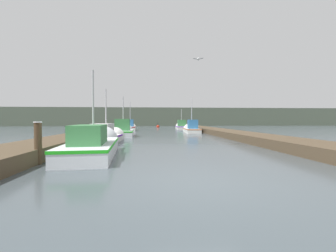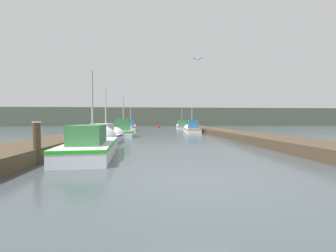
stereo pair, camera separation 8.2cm
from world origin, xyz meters
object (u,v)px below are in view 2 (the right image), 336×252
Objects in this scene: fishing_boat_4 at (131,127)px; fishing_boat_3 at (192,129)px; fishing_boat_0 at (94,144)px; mooring_piling_0 at (37,143)px; mooring_piling_2 at (128,126)px; seagull_lead at (198,59)px; mooring_piling_1 at (126,126)px; channel_buoy at (158,127)px; fishing_boat_2 at (124,131)px; fishing_boat_1 at (107,136)px; mooring_piling_3 at (96,133)px; fishing_boat_5 at (182,126)px.

fishing_boat_3 is at bearing -39.17° from fishing_boat_4.
fishing_boat_0 reaches higher than mooring_piling_0.
mooring_piling_2 is (-0.93, 5.85, 0.05)m from fishing_boat_4.
mooring_piling_2 is at bearing 117.18° from seagull_lead.
mooring_piling_1 is 1.08× the size of channel_buoy.
mooring_piling_0 is (-1.35, -12.86, 0.26)m from fishing_boat_2.
fishing_boat_2 reaches higher than fishing_boat_1.
fishing_boat_0 is at bearing -77.71° from mooring_piling_3.
channel_buoy is at bearing 58.23° from mooring_piling_1.
mooring_piling_2 is at bearing 97.33° from fishing_boat_1.
fishing_boat_4 is 12.13m from channel_buoy.
fishing_boat_4 is 20.19m from seagull_lead.
seagull_lead reaches higher than channel_buoy.
fishing_boat_3 is 0.92× the size of fishing_boat_4.
channel_buoy is 30.71m from seagull_lead.
fishing_boat_5 is (0.25, 9.92, 0.01)m from fishing_boat_3.
mooring_piling_1 reaches higher than mooring_piling_2.
mooring_piling_3 reaches higher than mooring_piling_2.
fishing_boat_1 reaches higher than mooring_piling_0.
fishing_boat_3 is 12.79m from mooring_piling_3.
channel_buoy is at bearing 76.71° from fishing_boat_2.
mooring_piling_0 is 35.18m from channel_buoy.
mooring_piling_2 is 0.83× the size of mooring_piling_3.
fishing_boat_5 is at bearing 90.26° from fishing_boat_3.
fishing_boat_1 is 7.32m from mooring_piling_0.
mooring_piling_3 is at bearing -95.35° from fishing_boat_4.
fishing_boat_3 is at bearing 64.21° from mooring_piling_0.
seagull_lead is (5.03, -8.43, 4.36)m from fishing_boat_2.
mooring_piling_0 is (-1.10, -23.41, 0.29)m from fishing_boat_4.
fishing_boat_1 is (-0.38, 4.95, -0.03)m from fishing_boat_0.
fishing_boat_3 is at bearing 60.38° from fishing_boat_0.
fishing_boat_5 reaches higher than mooring_piling_0.
seagull_lead is at bearing -29.99° from mooring_piling_3.
fishing_boat_3 is at bearing -79.43° from channel_buoy.
mooring_piling_3 is at bearing -90.33° from mooring_piling_2.
fishing_boat_5 is (7.68, 4.16, 0.01)m from fishing_boat_4.
mooring_piling_0 is at bearing -105.64° from fishing_boat_5.
mooring_piling_2 is at bearing -133.14° from channel_buoy.
fishing_boat_3 is at bearing 93.92° from seagull_lead.
fishing_boat_4 is 5.92m from mooring_piling_2.
seagull_lead is (6.22, -21.99, 4.24)m from mooring_piling_1.
fishing_boat_2 reaches higher than mooring_piling_0.
mooring_piling_0 is (-1.31, -2.30, 0.31)m from fishing_boat_0.
mooring_piling_3 is 2.06× the size of seagull_lead.
mooring_piling_3 is (-0.89, 0.83, 0.20)m from fishing_boat_1.
fishing_boat_0 is 26.36m from fishing_boat_5.
mooring_piling_2 is (-1.14, 26.96, 0.07)m from fishing_boat_0.
fishing_boat_3 is 4.10× the size of channel_buoy.
mooring_piling_1 is at bearing 105.72° from fishing_boat_4.
fishing_boat_2 reaches higher than mooring_piling_2.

